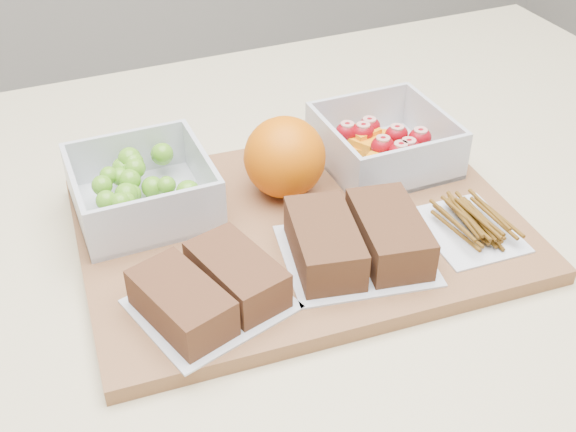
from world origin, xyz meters
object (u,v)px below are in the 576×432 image
Objects in this scene: orange at (285,157)px; sandwich_bag_left at (210,289)px; grape_container at (143,188)px; fruit_container at (384,145)px; cutting_board at (300,228)px; sandwich_bag_center at (357,239)px; pretzel_bag at (469,222)px.

orange reaches higher than sandwich_bag_left.
grape_container is 1.01× the size of fruit_container.
fruit_container is (0.26, -0.02, -0.00)m from grape_container.
orange is at bearing -174.99° from fruit_container.
grape_container is at bearing 168.38° from orange.
grape_container reaches higher than sandwich_bag_left.
orange is at bearing 87.22° from cutting_board.
orange is 0.13m from sandwich_bag_center.
orange is 0.18m from sandwich_bag_left.
grape_container is at bearing 176.00° from fruit_container.
fruit_container is 0.90× the size of sandwich_bag_left.
sandwich_bag_center is at bearing 4.14° from sandwich_bag_left.
grape_container and fruit_container have the same top height.
sandwich_bag_center is at bearing -65.09° from cutting_board.
orange reaches higher than fruit_container.
fruit_container is 0.14m from pretzel_bag.
orange is at bearing -11.62° from grape_container.
sandwich_bag_center is (0.14, 0.01, 0.00)m from sandwich_bag_left.
grape_container is 0.32m from pretzel_bag.
sandwich_bag_center is (-0.10, -0.13, -0.00)m from fruit_container.
pretzel_bag is (0.12, -0.01, -0.01)m from sandwich_bag_center.
sandwich_bag_left reaches higher than pretzel_bag.
sandwich_bag_center is (0.16, -0.15, -0.00)m from grape_container.
orange reaches higher than cutting_board.
cutting_board is 5.07× the size of orange.
orange is (0.01, 0.05, 0.05)m from cutting_board.
grape_container is 0.14m from orange.
grape_container is 0.91× the size of sandwich_bag_left.
sandwich_bag_center is at bearing -43.36° from grape_container.
cutting_board is 0.08m from sandwich_bag_center.
fruit_container reaches higher than sandwich_bag_left.
orange reaches higher than sandwich_bag_center.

